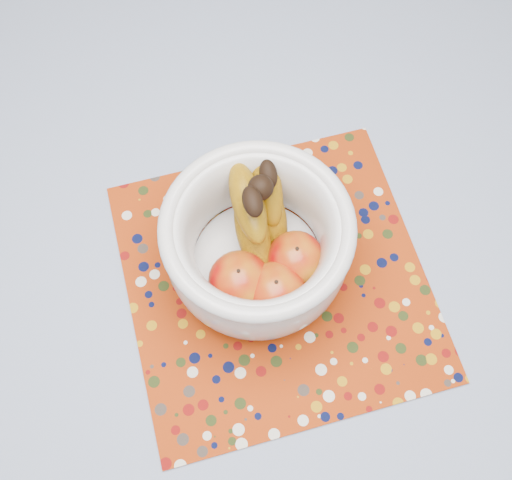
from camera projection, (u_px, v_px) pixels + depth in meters
table at (220, 261)px, 0.97m from camera, size 1.20×1.20×0.75m
tablecloth at (217, 242)px, 0.90m from camera, size 1.32×1.32×0.01m
placemat at (276, 280)px, 0.87m from camera, size 0.45×0.45×0.00m
fruit_bowl at (260, 242)px, 0.80m from camera, size 0.25×0.25×0.19m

